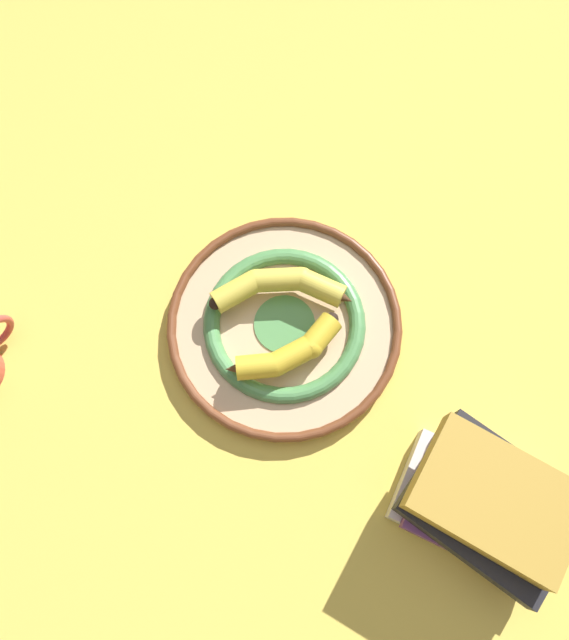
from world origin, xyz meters
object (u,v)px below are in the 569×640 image
banana_a (287,353)px  book_stack (488,505)px  decorative_bowl (284,325)px  banana_b (281,286)px

banana_a → book_stack: bearing=-66.9°
decorative_bowl → banana_b: banana_b is taller
decorative_bowl → book_stack: 0.36m
banana_a → banana_b: size_ratio=0.80×
decorative_bowl → banana_b: 0.06m
banana_a → book_stack: (-0.22, 0.23, 0.02)m
book_stack → decorative_bowl: bearing=166.9°
banana_b → book_stack: size_ratio=0.85×
book_stack → banana_b: bearing=162.6°
banana_a → banana_b: same height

